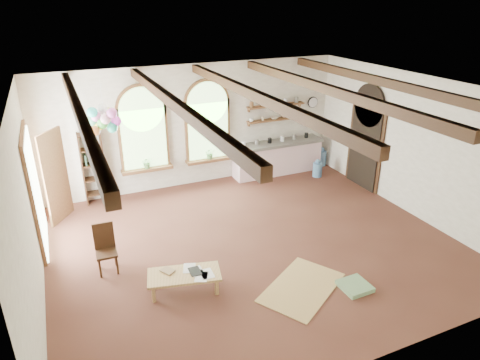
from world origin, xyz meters
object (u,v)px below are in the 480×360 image
coffee_table (184,276)px  balloon_cluster (104,120)px  side_chair (107,258)px  kitchen_counter (277,157)px

coffee_table → balloon_cluster: size_ratio=1.17×
balloon_cluster → coffee_table: bearing=-78.5°
coffee_table → balloon_cluster: 3.87m
side_chair → balloon_cluster: (0.48, 2.08, 2.06)m
coffee_table → side_chair: (-1.13, 1.15, -0.04)m
kitchen_counter → balloon_cluster: bearing=-169.2°
coffee_table → side_chair: side_chair is taller
kitchen_counter → balloon_cluster: 5.14m
kitchen_counter → balloon_cluster: (-4.71, -0.90, 1.86)m
coffee_table → balloon_cluster: balloon_cluster is taller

